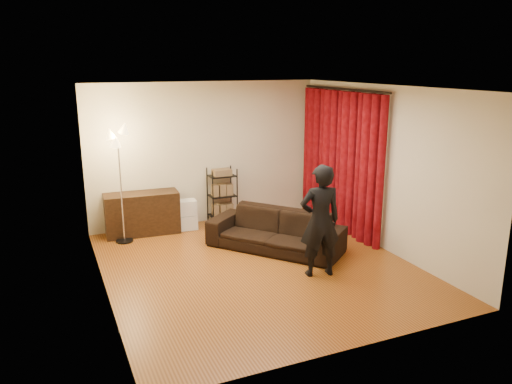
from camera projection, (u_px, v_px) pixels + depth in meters
name	position (u px, v px, depth m)	size (l,w,h in m)	color
floor	(258.00, 266.00, 7.67)	(5.00, 5.00, 0.00)	brown
ceiling	(258.00, 87.00, 6.99)	(5.00, 5.00, 0.00)	white
wall_back	(206.00, 153.00, 9.55)	(5.00, 5.00, 0.00)	beige
wall_front	(355.00, 233.00, 5.11)	(5.00, 5.00, 0.00)	beige
wall_left	(99.00, 197.00, 6.47)	(5.00, 5.00, 0.00)	beige
wall_right	(383.00, 168.00, 8.19)	(5.00, 5.00, 0.00)	beige
curtain_rod	(344.00, 89.00, 8.84)	(0.04, 0.04, 2.65)	black
curtain	(339.00, 161.00, 9.17)	(0.22, 2.65, 2.55)	maroon
sofa	(275.00, 231.00, 8.29)	(2.23, 0.87, 0.65)	black
person	(320.00, 221.00, 7.17)	(0.61, 0.40, 1.66)	black
media_cabinet	(142.00, 213.00, 9.05)	(1.31, 0.49, 0.76)	black
storage_boxes	(188.00, 215.00, 9.31)	(0.34, 0.27, 0.56)	silver
wire_shelf	(222.00, 196.00, 9.65)	(0.49, 0.34, 1.08)	black
floor_lamp	(121.00, 187.00, 8.47)	(0.36, 0.36, 1.99)	silver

